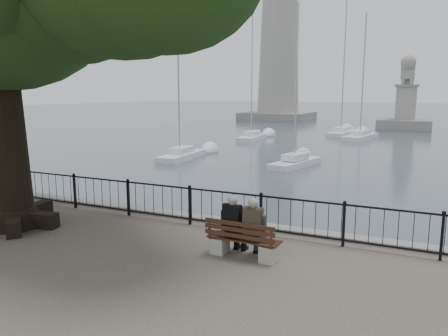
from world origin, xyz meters
The scene contains 12 objects.
harbor centered at (0.00, 3.00, -0.50)m, with size 260.00×260.00×1.20m.
railing centered at (0.00, 2.50, 0.56)m, with size 22.06×0.06×1.00m.
bench centered at (1.19, 0.91, 0.29)m, with size 1.61×0.53×0.84m.
person_left centered at (0.95, 1.01, 0.61)m, with size 0.40×0.66×1.33m.
person_right centered at (1.43, 0.99, 0.61)m, with size 0.40×0.66×1.33m.
lighthouse centered at (-18.00, 62.00, 12.56)m, with size 10.53×10.53×32.05m.
lion_monument centered at (2.00, 49.93, 1.24)m, with size 6.06×6.06×8.92m.
sailboat_a centered at (-10.59, 18.34, -0.70)m, with size 1.87×5.26×9.72m.
sailboat_b centered at (-2.67, 18.60, -0.69)m, with size 2.24×4.84×9.80m.
sailboat_e centered at (-10.72, 31.91, -0.63)m, with size 2.06×5.63×12.88m.
sailboat_f centered at (-1.31, 36.75, -0.67)m, with size 2.76×6.39×12.05m.
sailboat_h centered at (-3.73, 40.12, -0.61)m, with size 2.16×6.21×14.35m.
Camera 1 is at (4.57, -7.28, 3.46)m, focal length 35.00 mm.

